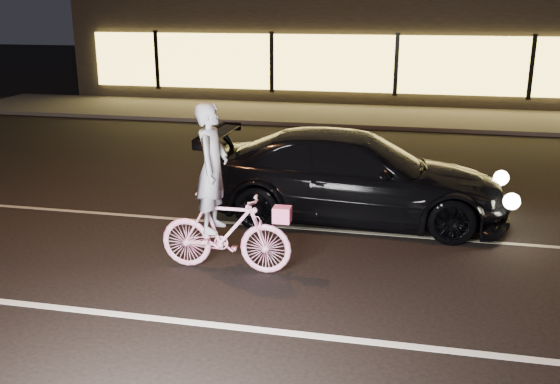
# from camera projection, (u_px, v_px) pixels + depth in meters

# --- Properties ---
(ground) EXTENTS (90.00, 90.00, 0.00)m
(ground) POSITION_uv_depth(u_px,v_px,m) (349.00, 283.00, 8.52)
(ground) COLOR black
(ground) RESTS_ON ground
(lane_stripe_near) EXTENTS (60.00, 0.12, 0.01)m
(lane_stripe_near) POSITION_uv_depth(u_px,v_px,m) (335.00, 338.00, 7.12)
(lane_stripe_near) COLOR silver
(lane_stripe_near) RESTS_ON ground
(lane_stripe_far) EXTENTS (60.00, 0.10, 0.01)m
(lane_stripe_far) POSITION_uv_depth(u_px,v_px,m) (362.00, 233.00, 10.39)
(lane_stripe_far) COLOR gray
(lane_stripe_far) RESTS_ON ground
(sidewalk) EXTENTS (30.00, 4.00, 0.12)m
(sidewalk) POSITION_uv_depth(u_px,v_px,m) (392.00, 117.00, 20.66)
(sidewalk) COLOR #383533
(sidewalk) RESTS_ON ground
(storefront) EXTENTS (25.40, 8.42, 4.20)m
(storefront) POSITION_uv_depth(u_px,v_px,m) (401.00, 42.00, 25.64)
(storefront) COLOR black
(storefront) RESTS_ON ground
(cyclist) EXTENTS (1.91, 0.66, 2.41)m
(cyclist) POSITION_uv_depth(u_px,v_px,m) (222.00, 213.00, 8.72)
(cyclist) COLOR #FF3C98
(cyclist) RESTS_ON ground
(sedan) EXTENTS (5.34, 2.18, 1.54)m
(sedan) POSITION_uv_depth(u_px,v_px,m) (354.00, 176.00, 10.90)
(sedan) COLOR black
(sedan) RESTS_ON ground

